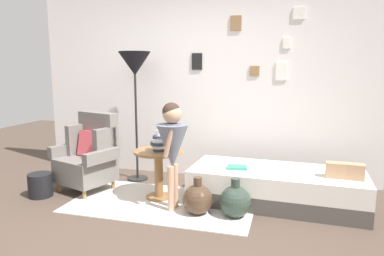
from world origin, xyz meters
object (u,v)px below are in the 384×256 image
(vase_striped, at_px, (159,143))
(floor_lamp, at_px, (135,68))
(magazine_basket, at_px, (40,185))
(daybed, at_px, (276,187))
(book_on_daybed, at_px, (237,167))
(armchair, at_px, (89,155))
(demijohn_far, at_px, (235,201))
(side_table, at_px, (159,164))
(demijohn_near, at_px, (198,199))
(person_child, at_px, (172,142))

(vase_striped, distance_m, floor_lamp, 1.20)
(vase_striped, height_order, magazine_basket, vase_striped)
(daybed, height_order, floor_lamp, floor_lamp)
(book_on_daybed, height_order, magazine_basket, book_on_daybed)
(vase_striped, xyz_separation_m, book_on_daybed, (0.89, 0.13, -0.26))
(armchair, distance_m, demijohn_far, 1.96)
(floor_lamp, bearing_deg, magazine_basket, -131.86)
(side_table, relative_size, demijohn_far, 1.40)
(daybed, distance_m, demijohn_near, 0.94)
(vase_striped, bearing_deg, demijohn_near, -29.69)
(daybed, bearing_deg, demijohn_near, -146.10)
(side_table, bearing_deg, armchair, 176.19)
(floor_lamp, bearing_deg, demijohn_near, -40.09)
(demijohn_near, bearing_deg, book_on_daybed, 52.07)
(armchair, height_order, vase_striped, armchair)
(vase_striped, relative_size, person_child, 0.21)
(side_table, height_order, vase_striped, vase_striped)
(magazine_basket, bearing_deg, floor_lamp, 48.14)
(demijohn_near, bearing_deg, magazine_basket, -179.92)
(armchair, height_order, demijohn_far, armchair)
(demijohn_far, bearing_deg, armchair, 169.04)
(demijohn_near, distance_m, demijohn_far, 0.39)
(person_child, xyz_separation_m, magazine_basket, (-1.66, -0.04, -0.61))
(vase_striped, distance_m, demijohn_far, 1.10)
(floor_lamp, height_order, magazine_basket, floor_lamp)
(demijohn_far, bearing_deg, person_child, 179.41)
(side_table, xyz_separation_m, demijohn_far, (0.95, -0.31, -0.24))
(floor_lamp, relative_size, book_on_daybed, 7.91)
(book_on_daybed, bearing_deg, demijohn_far, -83.65)
(side_table, height_order, demijohn_near, side_table)
(side_table, bearing_deg, vase_striped, -54.29)
(armchair, xyz_separation_m, floor_lamp, (0.41, 0.53, 1.09))
(floor_lamp, bearing_deg, daybed, -12.36)
(book_on_daybed, xyz_separation_m, magazine_basket, (-2.30, -0.45, -0.28))
(demijohn_near, relative_size, magazine_basket, 1.44)
(side_table, height_order, magazine_basket, side_table)
(daybed, bearing_deg, magazine_basket, -169.12)
(vase_striped, height_order, floor_lamp, floor_lamp)
(book_on_daybed, bearing_deg, daybed, 10.35)
(daybed, distance_m, vase_striped, 1.42)
(vase_striped, bearing_deg, armchair, 174.61)
(person_child, height_order, demijohn_far, person_child)
(person_child, bearing_deg, vase_striped, 133.44)
(armchair, height_order, demijohn_near, armchair)
(armchair, height_order, book_on_daybed, armchair)
(armchair, bearing_deg, floor_lamp, 52.62)
(armchair, xyz_separation_m, book_on_daybed, (1.86, 0.04, -0.02))
(floor_lamp, distance_m, magazine_basket, 1.87)
(vase_striped, relative_size, magazine_basket, 0.86)
(demijohn_far, relative_size, magazine_basket, 1.48)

